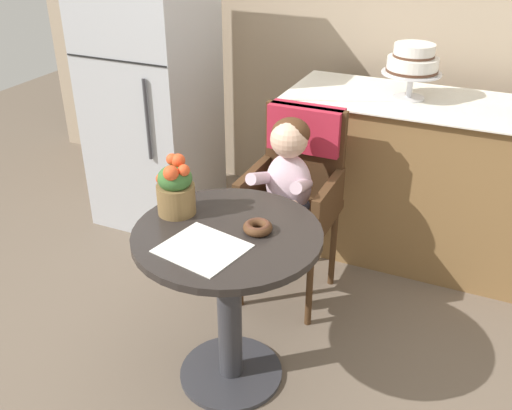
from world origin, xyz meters
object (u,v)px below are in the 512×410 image
(donut_front, at_px, (258,227))
(wicker_chair, at_px, (298,175))
(seated_child, at_px, (286,181))
(refrigerator, at_px, (151,85))
(cafe_table, at_px, (229,278))
(tiered_cake_stand, at_px, (413,63))
(flower_vase, at_px, (175,188))

(donut_front, bearing_deg, wicker_chair, 98.00)
(seated_child, distance_m, refrigerator, 1.19)
(donut_front, xyz_separation_m, refrigerator, (-1.15, 1.05, 0.11))
(cafe_table, xyz_separation_m, refrigerator, (-1.05, 1.10, 0.34))
(donut_front, xyz_separation_m, tiered_cake_stand, (0.29, 1.25, 0.34))
(seated_child, xyz_separation_m, tiered_cake_stand, (0.38, 0.73, 0.41))
(wicker_chair, bearing_deg, tiered_cake_stand, 59.67)
(cafe_table, distance_m, donut_front, 0.26)
(wicker_chair, relative_size, seated_child, 1.31)
(flower_vase, bearing_deg, cafe_table, -11.19)
(seated_child, distance_m, flower_vase, 0.60)
(cafe_table, relative_size, refrigerator, 0.42)
(wicker_chair, xyz_separation_m, refrigerator, (-1.06, 0.37, 0.21))
(seated_child, xyz_separation_m, refrigerator, (-1.06, 0.53, 0.17))
(wicker_chair, relative_size, refrigerator, 0.56)
(cafe_table, distance_m, tiered_cake_stand, 1.48)
(wicker_chair, height_order, refrigerator, refrigerator)
(tiered_cake_stand, bearing_deg, flower_vase, -116.99)
(refrigerator, bearing_deg, donut_front, -42.40)
(donut_front, bearing_deg, flower_vase, 179.61)
(flower_vase, distance_m, refrigerator, 1.32)
(cafe_table, height_order, refrigerator, refrigerator)
(tiered_cake_stand, bearing_deg, donut_front, -102.89)
(cafe_table, bearing_deg, seated_child, 89.20)
(cafe_table, bearing_deg, wicker_chair, 89.37)
(seated_child, bearing_deg, tiered_cake_stand, 62.25)
(wicker_chair, distance_m, donut_front, 0.70)
(cafe_table, relative_size, donut_front, 6.51)
(seated_child, bearing_deg, refrigerator, 153.52)
(flower_vase, height_order, refrigerator, refrigerator)
(tiered_cake_stand, bearing_deg, cafe_table, -106.73)
(tiered_cake_stand, height_order, refrigerator, refrigerator)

